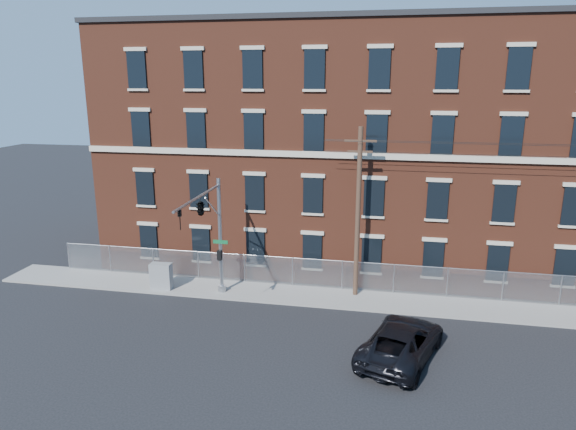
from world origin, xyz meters
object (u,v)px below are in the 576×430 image
(utility_pole_near, at_px, (358,210))
(pickup_truck, at_px, (401,341))
(utility_cabinet, at_px, (161,276))
(traffic_signal_mast, at_px, (206,217))

(utility_pole_near, relative_size, pickup_truck, 1.65)
(pickup_truck, bearing_deg, utility_cabinet, -1.96)
(traffic_signal_mast, relative_size, utility_cabinet, 4.33)
(traffic_signal_mast, xyz_separation_m, pickup_truck, (10.59, -3.34, -4.54))
(traffic_signal_mast, relative_size, utility_pole_near, 0.70)
(traffic_signal_mast, bearing_deg, utility_pole_near, 23.14)
(utility_pole_near, bearing_deg, utility_cabinet, -173.23)
(utility_pole_near, height_order, pickup_truck, utility_pole_near)
(utility_cabinet, bearing_deg, traffic_signal_mast, -30.48)
(utility_pole_near, bearing_deg, pickup_truck, -69.00)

